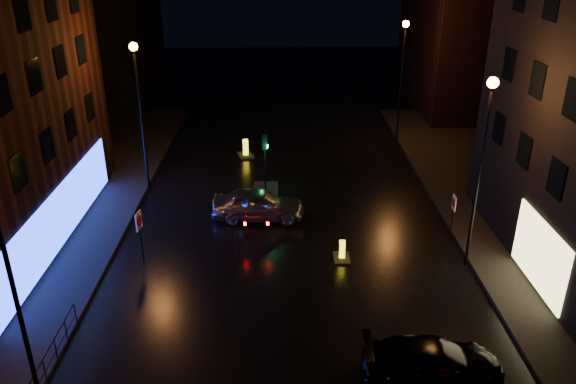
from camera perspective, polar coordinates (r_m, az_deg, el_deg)
name	(u,v)px	position (r m, az deg, el deg)	size (l,w,h in m)	color
ground	(293,360)	(20.11, 0.47, -16.66)	(120.00, 120.00, 0.00)	black
building_far_left	(96,17)	(52.88, -18.90, 16.47)	(8.00, 16.00, 14.00)	black
building_far_right	(465,34)	(50.12, 17.58, 15.10)	(8.00, 14.00, 12.00)	black
street_lamp_lnear	(4,251)	(16.91, -26.86, -5.37)	(0.44, 0.44, 8.37)	black
street_lamp_lfar	(139,97)	(31.02, -14.91, 9.35)	(0.44, 0.44, 8.37)	black
street_lamp_rnear	(483,146)	(23.94, 19.22, 4.40)	(0.44, 0.44, 8.37)	black
street_lamp_rfar	(403,64)	(38.80, 11.56, 12.60)	(0.44, 0.44, 8.37)	black
traffic_signal	(266,183)	(31.81, -2.30, 0.87)	(1.40, 2.40, 3.45)	black
guard_railing	(44,366)	(20.33, -23.58, -15.87)	(0.05, 6.04, 1.00)	black
silver_hatchback	(258,204)	(28.69, -3.03, -1.24)	(1.88, 4.66, 1.59)	#989A9F
dark_sedan	(433,360)	(19.64, 14.53, -16.23)	(1.86, 4.58, 1.33)	black
bollard_near	(342,255)	(25.47, 5.49, -6.40)	(0.72, 1.08, 0.94)	black
bollard_far	(246,153)	(37.22, -4.32, 4.01)	(1.24, 1.54, 1.17)	black
road_sign_left	(139,225)	(25.15, -14.87, -3.28)	(0.15, 0.60, 2.49)	black
road_sign_right	(454,207)	(27.59, 16.48, -1.42)	(0.08, 0.53, 2.20)	black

